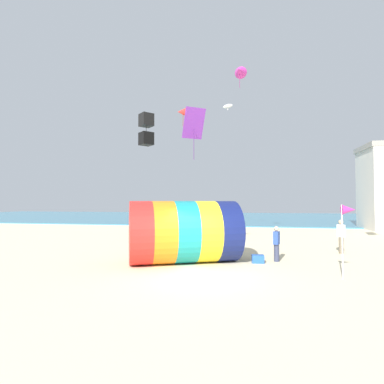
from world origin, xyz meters
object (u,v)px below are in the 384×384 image
at_px(kite_purple_diamond, 194,124).
at_px(kite_red_delta, 183,112).
at_px(bystander_near_water, 137,225).
at_px(kite_handler, 277,244).
at_px(cooler_box, 258,259).
at_px(bystander_far_left, 341,236).
at_px(kite_magenta_delta, 240,71).
at_px(kite_white_parafoil, 228,106).
at_px(kite_black_box, 146,129).
at_px(giant_inflatable_tube, 184,232).
at_px(beach_flag, 348,213).
at_px(bystander_mid_beach, 140,228).

bearing_deg(kite_purple_diamond, kite_red_delta, 108.27).
xyz_separation_m(kite_purple_diamond, bystander_near_water, (-6.11, 7.41, -6.21)).
distance_m(kite_handler, cooler_box, 1.17).
relative_size(kite_handler, bystander_far_left, 0.90).
xyz_separation_m(kite_magenta_delta, bystander_far_left, (5.36, -4.84, -11.39)).
relative_size(kite_handler, kite_magenta_delta, 0.91).
bearing_deg(kite_purple_diamond, kite_handler, -23.42).
distance_m(kite_white_parafoil, kite_magenta_delta, 6.64).
bearing_deg(kite_purple_diamond, kite_black_box, -152.85).
bearing_deg(giant_inflatable_tube, bystander_near_water, 121.17).
xyz_separation_m(kite_white_parafoil, cooler_box, (2.27, -14.63, -11.65)).
height_order(kite_handler, kite_white_parafoil, kite_white_parafoil).
relative_size(kite_purple_diamond, kite_magenta_delta, 1.61).
bearing_deg(kite_red_delta, kite_white_parafoil, 67.46).
xyz_separation_m(bystander_near_water, bystander_far_left, (13.82, -6.41, 0.12)).
xyz_separation_m(kite_red_delta, beach_flag, (8.17, -10.07, -7.06)).
distance_m(kite_handler, beach_flag, 3.87).
xyz_separation_m(kite_white_parafoil, beach_flag, (5.32, -16.93, -9.50)).
relative_size(bystander_mid_beach, beach_flag, 0.65).
bearing_deg(kite_purple_diamond, kite_magenta_delta, 68.08).
bearing_deg(kite_magenta_delta, kite_purple_diamond, -111.92).
distance_m(kite_white_parafoil, cooler_box, 18.84).
relative_size(giant_inflatable_tube, cooler_box, 10.57).
height_order(kite_magenta_delta, bystander_near_water, kite_magenta_delta).
height_order(kite_purple_diamond, kite_magenta_delta, kite_magenta_delta).
xyz_separation_m(giant_inflatable_tube, bystander_far_left, (7.64, 3.81, -0.46)).
distance_m(giant_inflatable_tube, kite_purple_diamond, 6.29).
bearing_deg(kite_black_box, kite_purple_diamond, 27.15).
bearing_deg(kite_black_box, bystander_mid_beach, 113.13).
height_order(giant_inflatable_tube, kite_purple_diamond, kite_purple_diamond).
bearing_deg(kite_white_parafoil, giant_inflatable_tube, -93.67).
relative_size(giant_inflatable_tube, bystander_mid_beach, 3.25).
relative_size(kite_handler, kite_black_box, 0.91).
height_order(kite_purple_diamond, cooler_box, kite_purple_diamond).
xyz_separation_m(bystander_mid_beach, cooler_box, (8.04, -6.76, -0.69)).
bearing_deg(giant_inflatable_tube, beach_flag, -15.91).
height_order(giant_inflatable_tube, kite_black_box, kite_black_box).
distance_m(kite_black_box, bystander_near_water, 11.00).
height_order(bystander_mid_beach, beach_flag, beach_flag).
bearing_deg(cooler_box, kite_red_delta, 123.36).
relative_size(bystander_far_left, cooler_box, 3.41).
height_order(kite_white_parafoil, bystander_mid_beach, kite_white_parafoil).
bearing_deg(kite_black_box, bystander_far_left, 12.29).
relative_size(kite_handler, kite_purple_diamond, 0.57).
distance_m(bystander_mid_beach, cooler_box, 10.52).
bearing_deg(kite_handler, bystander_far_left, 38.30).
height_order(kite_magenta_delta, kite_black_box, kite_magenta_delta).
bearing_deg(kite_magenta_delta, bystander_near_water, 169.47).
relative_size(kite_magenta_delta, bystander_mid_beach, 1.03).
distance_m(kite_purple_diamond, beach_flag, 9.14).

